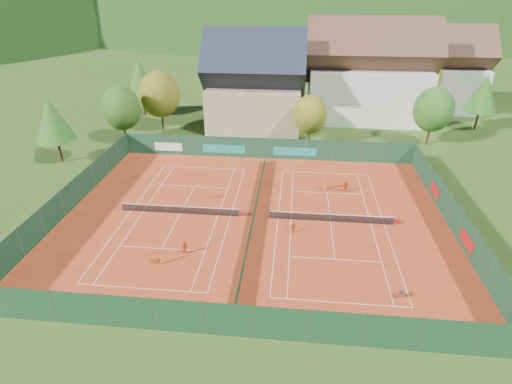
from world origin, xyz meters
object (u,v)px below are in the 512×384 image
at_px(ball_hopper, 401,293).
at_px(player_right_far_a, 325,185).
at_px(player_right_far_b, 345,187).
at_px(player_left_far, 208,195).
at_px(player_left_near, 158,258).
at_px(player_left_mid, 185,248).
at_px(hotel_block_b, 437,74).
at_px(player_right_near, 293,227).
at_px(chalet, 255,87).
at_px(hotel_block_a, 368,77).

height_order(ball_hopper, player_right_far_a, player_right_far_a).
height_order(ball_hopper, player_right_far_b, player_right_far_b).
bearing_deg(player_right_far_b, player_right_far_a, -32.15).
bearing_deg(player_left_far, player_left_near, 86.90).
relative_size(player_left_near, player_left_mid, 1.12).
bearing_deg(hotel_block_b, player_right_near, -119.08).
bearing_deg(player_left_far, chalet, -89.71).
relative_size(hotel_block_b, player_right_far_b, 12.20).
relative_size(player_left_near, player_right_near, 1.27).
distance_m(hotel_block_a, ball_hopper, 47.58).
height_order(chalet, player_left_near, chalet).
bearing_deg(player_right_far_b, player_right_near, 34.73).
distance_m(player_left_mid, player_right_far_b, 20.87).
bearing_deg(player_left_far, hotel_block_a, -117.68).
relative_size(chalet, player_right_far_a, 11.75).
xyz_separation_m(player_left_mid, player_right_near, (9.74, 4.59, -0.08)).
xyz_separation_m(chalet, player_right_near, (7.18, -32.43, -6.04)).
bearing_deg(player_left_mid, chalet, 89.11).
height_order(player_left_far, player_right_far_b, player_right_far_b).
relative_size(player_left_mid, player_left_far, 1.13).
distance_m(hotel_block_a, player_left_near, 51.02).
bearing_deg(player_right_far_b, player_left_far, -10.64).
bearing_deg(player_left_near, player_left_far, 68.14).
height_order(hotel_block_b, player_right_near, hotel_block_b).
height_order(player_left_near, player_right_near, player_left_near).
bearing_deg(player_right_far_a, player_right_near, 64.69).
bearing_deg(ball_hopper, player_right_far_b, 98.55).
xyz_separation_m(player_left_near, player_right_near, (11.73, 6.34, -0.16)).
bearing_deg(hotel_block_a, player_left_far, -123.59).
bearing_deg(hotel_block_a, chalet, -162.47).
distance_m(hotel_block_a, player_right_near, 40.78).
height_order(player_left_mid, player_left_far, player_left_mid).
bearing_deg(ball_hopper, player_right_near, 135.10).
bearing_deg(player_left_far, player_right_far_a, -158.59).
xyz_separation_m(hotel_block_a, hotel_block_b, (14.00, 8.00, -0.76)).
xyz_separation_m(hotel_block_a, ball_hopper, (-3.25, -46.97, -6.83)).
distance_m(chalet, player_right_far_b, 27.30).
distance_m(chalet, player_left_far, 27.34).
bearing_deg(player_left_near, ball_hopper, -19.04).
bearing_deg(player_right_far_b, player_left_near, 18.80).
relative_size(player_left_mid, player_right_near, 1.13).
xyz_separation_m(hotel_block_b, player_left_near, (-37.55, -52.77, -5.88)).
distance_m(ball_hopper, player_right_near, 12.11).
bearing_deg(ball_hopper, player_left_mid, 167.83).
relative_size(hotel_block_a, player_left_mid, 16.25).
bearing_deg(player_right_far_a, hotel_block_a, -110.65).
distance_m(player_left_mid, player_right_near, 10.77).
xyz_separation_m(chalet, hotel_block_a, (19.00, 6.00, 0.76)).
relative_size(chalet, hotel_block_a, 0.75).
distance_m(chalet, player_right_far_a, 25.93).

